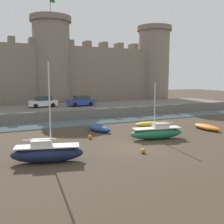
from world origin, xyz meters
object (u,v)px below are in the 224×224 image
rowboat_midflat_centre (99,128)px  car_quay_centre_west (43,102)px  rowboat_near_channel_left (148,124)px  mooring_buoy_near_channel (143,151)px  car_quay_east (81,101)px  rowboat_foreground_centre (206,127)px  sailboat_midflat_left (47,153)px  mooring_buoy_off_centre (90,137)px  sailboat_midflat_right (157,132)px

rowboat_midflat_centre → car_quay_centre_west: size_ratio=0.77×
rowboat_near_channel_left → mooring_buoy_near_channel: size_ratio=8.83×
rowboat_midflat_centre → car_quay_east: bearing=80.0°
rowboat_foreground_centre → sailboat_midflat_left: bearing=-168.1°
sailboat_midflat_left → mooring_buoy_off_centre: (5.10, 5.28, -0.49)m
mooring_buoy_off_centre → car_quay_centre_west: size_ratio=0.09×
sailboat_midflat_right → sailboat_midflat_left: 11.20m
sailboat_midflat_left → car_quay_centre_west: bearing=80.2°
car_quay_centre_west → car_quay_east: 5.74m
rowboat_foreground_centre → car_quay_east: bearing=118.3°
sailboat_midflat_right → car_quay_centre_west: bearing=110.3°
mooring_buoy_near_channel → sailboat_midflat_left: bearing=172.2°
mooring_buoy_near_channel → rowboat_midflat_centre: bearing=90.3°
mooring_buoy_near_channel → sailboat_midflat_right: bearing=43.5°
rowboat_midflat_centre → mooring_buoy_near_channel: size_ratio=8.33×
car_quay_east → car_quay_centre_west: bearing=170.9°
rowboat_midflat_centre → car_quay_centre_west: bearing=103.7°
rowboat_near_channel_left → sailboat_midflat_right: bearing=-115.3°
rowboat_foreground_centre → car_quay_east: 19.41m
sailboat_midflat_left → mooring_buoy_near_channel: size_ratio=18.04×
mooring_buoy_off_centre → car_quay_east: 16.36m
sailboat_midflat_right → mooring_buoy_near_channel: bearing=-136.5°
sailboat_midflat_right → mooring_buoy_near_channel: 5.13m
sailboat_midflat_right → mooring_buoy_off_centre: 6.44m
rowboat_foreground_centre → rowboat_midflat_centre: rowboat_midflat_centre is taller
sailboat_midflat_left → mooring_buoy_near_channel: sailboat_midflat_left is taller
mooring_buoy_near_channel → car_quay_east: size_ratio=0.09×
rowboat_near_channel_left → sailboat_midflat_left: (-13.54, -8.08, 0.35)m
mooring_buoy_near_channel → rowboat_foreground_centre: bearing=23.3°
mooring_buoy_off_centre → sailboat_midflat_right: bearing=-25.4°
rowboat_foreground_centre → rowboat_midflat_centre: 12.14m
rowboat_foreground_centre → rowboat_near_channel_left: rowboat_near_channel_left is taller
rowboat_near_channel_left → mooring_buoy_near_channel: rowboat_near_channel_left is taller
rowboat_midflat_centre → car_quay_east: car_quay_east is taller
rowboat_foreground_centre → sailboat_midflat_left: 19.02m
mooring_buoy_off_centre → car_quay_centre_west: car_quay_centre_west is taller
rowboat_midflat_centre → mooring_buoy_off_centre: size_ratio=8.28×
rowboat_foreground_centre → car_quay_east: car_quay_east is taller
sailboat_midflat_left → rowboat_midflat_centre: (7.17, 7.97, -0.32)m
sailboat_midflat_right → car_quay_east: 18.52m
mooring_buoy_off_centre → rowboat_foreground_centre: bearing=-5.8°
rowboat_foreground_centre → rowboat_midflat_centre: size_ratio=1.14×
rowboat_near_channel_left → sailboat_midflat_right: sailboat_midflat_right is taller
mooring_buoy_near_channel → car_quay_centre_west: car_quay_centre_west is taller
car_quay_east → rowboat_foreground_centre: bearing=-61.7°
car_quay_centre_west → sailboat_midflat_right: bearing=-69.7°
rowboat_foreground_centre → rowboat_near_channel_left: bearing=140.5°
rowboat_near_channel_left → rowboat_midflat_centre: size_ratio=1.06×
rowboat_foreground_centre → sailboat_midflat_right: bearing=-169.8°
rowboat_foreground_centre → sailboat_midflat_right: size_ratio=0.67×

